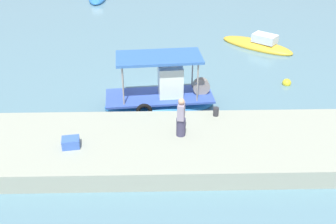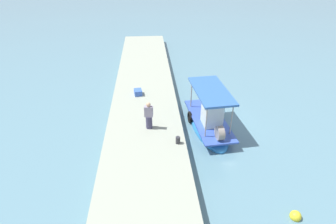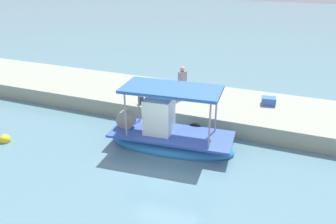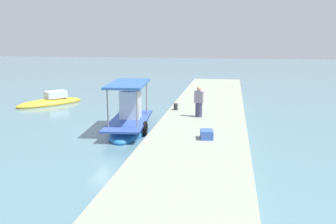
% 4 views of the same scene
% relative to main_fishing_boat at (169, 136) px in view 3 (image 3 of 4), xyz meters
% --- Properties ---
extents(ground_plane, '(120.00, 120.00, 0.00)m').
position_rel_main_fishing_boat_xyz_m(ground_plane, '(-0.42, 0.66, -0.49)').
color(ground_plane, slate).
extents(dock_quay, '(36.00, 4.34, 0.75)m').
position_rel_main_fishing_boat_xyz_m(dock_quay, '(-0.42, -3.88, -0.11)').
color(dock_quay, '#969D8B').
rests_on(dock_quay, ground_plane).
extents(main_fishing_boat, '(5.37, 2.32, 2.95)m').
position_rel_main_fishing_boat_xyz_m(main_fishing_boat, '(0.00, 0.00, 0.00)').
color(main_fishing_boat, '#2A7BC6').
rests_on(main_fishing_boat, ground_plane).
extents(fisherman_near_bollard, '(0.42, 0.50, 1.63)m').
position_rel_main_fishing_boat_xyz_m(fisherman_near_bollard, '(0.72, -3.61, 1.00)').
color(fisherman_near_bollard, '#3C3955').
rests_on(fisherman_near_bollard, dock_quay).
extents(mooring_bollard, '(0.24, 0.24, 0.38)m').
position_rel_main_fishing_boat_xyz_m(mooring_bollard, '(2.28, -2.14, 0.45)').
color(mooring_bollard, '#2D2D33').
rests_on(mooring_bollard, dock_quay).
extents(cargo_crate, '(0.71, 0.60, 0.37)m').
position_rel_main_fishing_boat_xyz_m(cargo_crate, '(-3.44, -4.31, 0.45)').
color(cargo_crate, '#3960BA').
rests_on(cargo_crate, dock_quay).
extents(marker_buoy, '(0.46, 0.46, 0.46)m').
position_rel_main_fishing_boat_xyz_m(marker_buoy, '(6.65, 2.24, -0.39)').
color(marker_buoy, yellow).
rests_on(marker_buoy, ground_plane).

